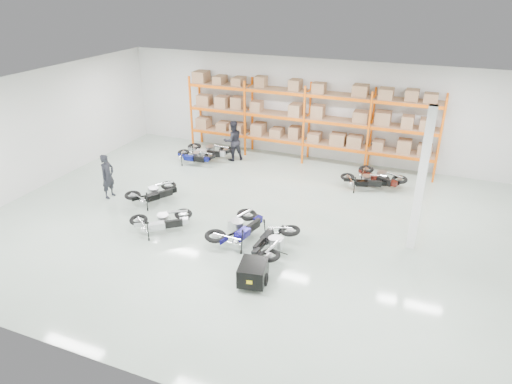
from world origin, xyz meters
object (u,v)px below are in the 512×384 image
at_px(moto_blue_centre, 238,224).
at_px(moto_touring_right, 273,238).
at_px(trailer, 253,272).
at_px(moto_back_d, 380,174).
at_px(person_back, 233,141).
at_px(moto_back_a, 195,154).
at_px(moto_back_b, 208,148).
at_px(moto_back_c, 366,178).
at_px(person_left, 108,176).
at_px(moto_silver_left, 162,217).
at_px(moto_black_far_left, 153,190).

height_order(moto_blue_centre, moto_touring_right, moto_blue_centre).
height_order(trailer, moto_back_d, moto_back_d).
bearing_deg(person_back, moto_touring_right, 78.59).
bearing_deg(moto_back_d, moto_back_a, 116.35).
height_order(moto_back_a, person_back, person_back).
bearing_deg(moto_back_a, moto_back_b, -23.98).
height_order(moto_touring_right, moto_back_c, moto_touring_right).
distance_m(trailer, moto_back_d, 8.19).
bearing_deg(moto_blue_centre, moto_touring_right, 178.66).
relative_size(moto_back_b, person_left, 1.09).
height_order(trailer, moto_back_c, moto_back_c).
height_order(trailer, moto_back_a, moto_back_a).
height_order(moto_silver_left, trailer, moto_silver_left).
relative_size(moto_back_b, person_back, 1.01).
xyz_separation_m(moto_back_c, moto_back_d, (0.47, 0.50, 0.05)).
bearing_deg(moto_back_b, moto_blue_centre, -151.06).
bearing_deg(moto_back_d, person_left, 138.97).
relative_size(moto_blue_centre, moto_back_c, 1.21).
relative_size(moto_black_far_left, trailer, 1.11).
bearing_deg(person_left, moto_back_c, -61.55).
bearing_deg(moto_black_far_left, moto_silver_left, 161.43).
bearing_deg(trailer, person_back, 107.56).
distance_m(moto_back_b, moto_back_d, 7.74).
bearing_deg(moto_back_a, trailer, -143.36).
height_order(moto_touring_right, person_left, person_left).
xyz_separation_m(moto_touring_right, moto_back_b, (-5.51, 6.37, -0.00)).
xyz_separation_m(trailer, person_back, (-4.44, 8.38, 0.55)).
bearing_deg(moto_silver_left, moto_back_a, -19.38).
bearing_deg(person_back, moto_blue_centre, 71.29).
bearing_deg(moto_back_a, moto_black_far_left, -175.15).
height_order(moto_back_a, moto_back_d, moto_back_d).
distance_m(moto_back_a, moto_back_c, 7.57).
bearing_deg(moto_back_a, moto_back_c, -90.98).
xyz_separation_m(moto_silver_left, person_back, (-0.58, 6.88, 0.39)).
height_order(moto_back_b, moto_back_c, moto_back_b).
height_order(moto_blue_centre, moto_back_a, moto_blue_centre).
distance_m(moto_back_a, moto_back_d, 8.06).
height_order(moto_silver_left, moto_back_c, moto_silver_left).
bearing_deg(moto_black_far_left, person_left, 36.53).
bearing_deg(moto_back_d, moto_touring_right, -177.82).
relative_size(moto_back_c, person_back, 0.89).
distance_m(moto_black_far_left, moto_touring_right, 5.55).
height_order(moto_black_far_left, moto_back_c, moto_black_far_left).
xyz_separation_m(moto_silver_left, person_left, (-3.33, 1.54, 0.32)).
bearing_deg(moto_silver_left, moto_back_d, -81.82).
bearing_deg(moto_black_far_left, moto_back_d, -117.23).
xyz_separation_m(moto_touring_right, moto_back_d, (2.23, 6.28, -0.02)).
bearing_deg(moto_back_a, person_left, 159.71).
relative_size(moto_back_d, person_left, 1.06).
bearing_deg(moto_back_a, person_back, -52.09).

